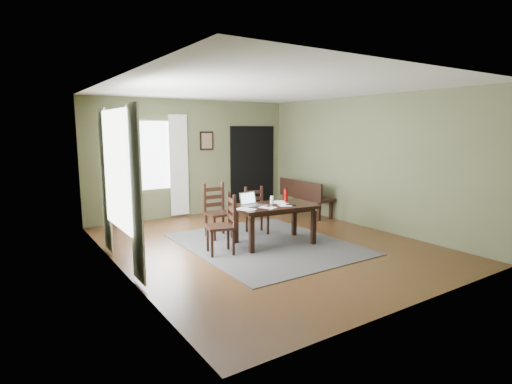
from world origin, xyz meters
TOP-DOWN VIEW (x-y plane):
  - ground at (0.00, 0.00)m, footprint 5.00×6.00m
  - room_shell at (0.00, 0.00)m, footprint 5.02×6.02m
  - rug at (0.00, 0.00)m, footprint 2.60×3.20m
  - dining_table at (0.14, -0.08)m, footprint 1.49×1.01m
  - chair_end at (-0.88, -0.07)m, footprint 0.53×0.53m
  - chair_back_left at (-0.48, 0.89)m, footprint 0.45×0.46m
  - chair_back_right at (0.28, 0.72)m, footprint 0.47×0.47m
  - bench at (2.14, 1.48)m, footprint 0.48×1.48m
  - laptop at (-0.24, 0.12)m, footprint 0.36×0.29m
  - computer_mouse at (-0.07, -0.14)m, footprint 0.07×0.10m
  - tv_remote at (0.35, -0.29)m, footprint 0.14×0.17m
  - drinking_glass at (0.15, 0.01)m, footprint 0.07×0.07m
  - water_bottle at (0.54, 0.12)m, footprint 0.08×0.08m
  - paper_a at (-0.50, -0.13)m, footprint 0.33×0.37m
  - paper_b at (0.27, -0.20)m, footprint 0.31×0.34m
  - paper_d at (0.35, 0.08)m, footprint 0.34×0.38m
  - paper_e at (-0.10, -0.21)m, footprint 0.30×0.33m
  - window_left at (-2.47, 0.20)m, footprint 0.01×1.30m
  - window_back at (-1.00, 2.97)m, footprint 1.00×0.01m
  - curtain_left_near at (-2.44, -0.62)m, footprint 0.03×0.48m
  - curtain_left_far at (-2.44, 1.02)m, footprint 0.03×0.48m
  - curtain_back_left at (-1.62, 2.94)m, footprint 0.44×0.03m
  - curtain_back_right at (-0.38, 2.94)m, footprint 0.44×0.03m
  - framed_picture at (0.35, 2.97)m, footprint 0.34×0.03m
  - doorway_back at (1.65, 2.97)m, footprint 1.30×0.03m

SIDE VIEW (x-z plane):
  - ground at x=0.00m, z-range -0.01..0.00m
  - rug at x=0.00m, z-range 0.00..0.01m
  - chair_back_right at x=0.28m, z-range -0.01..0.89m
  - chair_end at x=-0.88m, z-range -0.01..0.98m
  - chair_back_left at x=-0.48m, z-range -0.01..1.00m
  - bench at x=2.14m, z-range 0.08..0.92m
  - dining_table at x=0.14m, z-range 0.27..0.97m
  - paper_e at x=-0.10m, z-range 0.71..0.71m
  - paper_b at x=0.27m, z-range 0.71..0.71m
  - paper_d at x=0.35m, z-range 0.71..0.71m
  - paper_a at x=-0.50m, z-range 0.71..0.71m
  - tv_remote at x=0.35m, z-range 0.71..0.73m
  - computer_mouse at x=-0.07m, z-range 0.71..0.74m
  - laptop at x=-0.24m, z-range 0.66..0.88m
  - drinking_glass at x=0.15m, z-range 0.71..0.85m
  - water_bottle at x=0.54m, z-range 0.70..0.95m
  - doorway_back at x=1.65m, z-range 0.00..2.10m
  - curtain_left_near at x=-2.44m, z-range 0.05..2.35m
  - curtain_left_far at x=-2.44m, z-range 0.05..2.35m
  - curtain_back_left at x=-1.62m, z-range 0.05..2.35m
  - curtain_back_right at x=-0.38m, z-range 0.05..2.35m
  - window_left at x=-2.47m, z-range 0.60..2.30m
  - window_back at x=-1.00m, z-range 0.70..2.20m
  - framed_picture at x=0.35m, z-range 1.53..1.97m
  - room_shell at x=0.00m, z-range 0.45..3.16m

